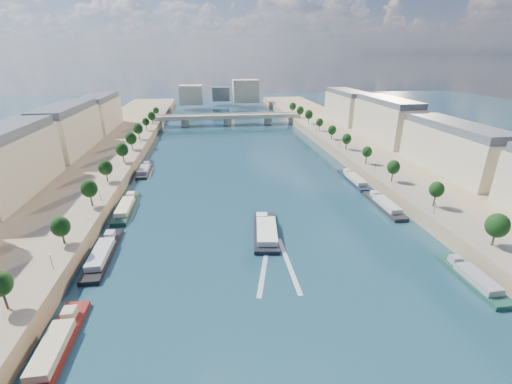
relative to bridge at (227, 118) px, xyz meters
name	(u,v)px	position (x,y,z in m)	size (l,w,h in m)	color
ground	(246,178)	(0.00, -124.20, -5.08)	(700.00, 700.00, 0.00)	#0B2533
quay_left	(73,180)	(-72.00, -124.20, -2.58)	(44.00, 520.00, 5.00)	#9E8460
quay_right	(398,166)	(72.00, -124.20, -2.58)	(44.00, 520.00, 5.00)	#9E8460
pave_left	(110,173)	(-57.00, -124.20, -0.03)	(14.00, 520.00, 0.10)	gray
pave_right	(369,162)	(57.00, -124.20, -0.03)	(14.00, 520.00, 0.10)	gray
trees_left	(114,159)	(-55.00, -122.20, 5.39)	(4.80, 268.80, 8.26)	#382B1E
trees_right	(357,145)	(55.00, -114.20, 5.39)	(4.80, 268.80, 8.26)	#382B1E
lamps_left	(114,174)	(-52.50, -134.20, 2.70)	(0.36, 200.36, 4.28)	black
lamps_right	(356,153)	(52.50, -119.20, 2.70)	(0.36, 200.36, 4.28)	black
buildings_left	(44,142)	(-85.00, -112.20, 11.37)	(16.00, 226.00, 23.20)	beige
buildings_right	(415,130)	(85.00, -112.20, 11.37)	(16.00, 226.00, 23.20)	beige
skyline	(224,93)	(3.19, 95.33, 9.57)	(79.00, 42.00, 22.00)	beige
bridge	(227,118)	(0.00, 0.00, 0.00)	(112.00, 12.00, 8.15)	#C1B79E
tour_barge	(266,231)	(0.28, -175.57, -4.20)	(10.37, 25.57, 3.57)	black
wake	(276,264)	(0.28, -192.25, -5.06)	(11.05, 26.01, 0.04)	silver
moored_barges_left	(104,252)	(-45.50, -181.20, -4.24)	(5.00, 159.68, 3.60)	#1B283C
moored_barges_right	(422,237)	(45.50, -185.30, -4.24)	(5.00, 129.40, 3.60)	black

